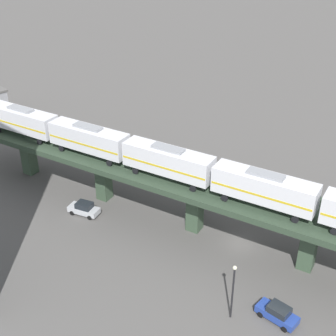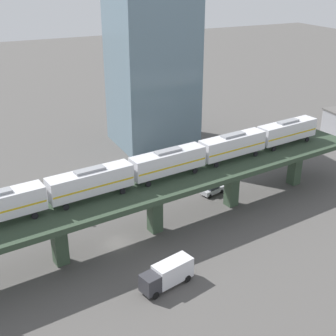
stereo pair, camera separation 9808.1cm
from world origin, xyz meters
The scene contains 7 objects.
ground_plane centered at (0.00, 0.00, 0.00)m, with size 400.00×400.00×0.00m, color #514F4C.
elevated_viaduct centered at (0.02, -0.17, 6.51)m, with size 21.01×92.28×7.58m.
subway_train centered at (-2.73, 9.49, 10.12)m, with size 11.39×62.19×4.45m.
street_car_silver centered at (-7.76, 20.51, 0.94)m, with size 2.89×4.72×1.89m.
street_car_blue centered at (-8.41, -9.59, 0.94)m, with size 2.21×4.52×1.89m.
delivery_truck centered at (11.84, 2.45, 1.76)m, with size 3.97×7.53×3.20m.
street_lamp centered at (-11.09, -5.60, 4.11)m, with size 0.44×0.44×6.94m.
Camera 1 is at (-42.82, -22.48, 37.73)m, focal length 50.00 mm.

